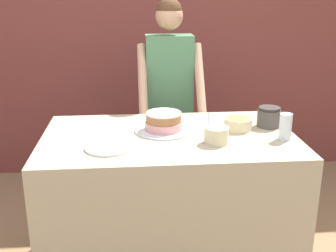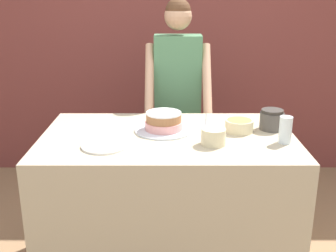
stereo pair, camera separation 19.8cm
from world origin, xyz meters
TOP-DOWN VIEW (x-y plane):
  - wall_back at (0.00, 1.99)m, footprint 10.00×0.05m
  - counter at (0.00, 0.43)m, footprint 1.43×0.86m
  - person_baker at (0.07, 1.19)m, footprint 0.46×0.44m
  - cake at (-0.02, 0.50)m, footprint 0.34×0.34m
  - frosting_bowl_white at (0.24, 0.28)m, footprint 0.13×0.13m
  - frosting_bowl_olive at (0.41, 0.49)m, footprint 0.16×0.16m
  - drinking_glass at (0.63, 0.30)m, footprint 0.07×0.07m
  - ceramic_plate at (-0.33, 0.25)m, footprint 0.25×0.25m
  - stoneware_jar at (0.61, 0.53)m, footprint 0.14×0.14m

SIDE VIEW (x-z plane):
  - counter at x=0.00m, z-range 0.00..0.88m
  - ceramic_plate at x=-0.33m, z-range 0.88..0.89m
  - frosting_bowl_olive at x=0.41m, z-range 0.88..0.96m
  - cake at x=-0.02m, z-range 0.87..0.99m
  - frosting_bowl_white at x=0.24m, z-range 0.85..1.01m
  - stoneware_jar at x=0.61m, z-range 0.88..1.00m
  - drinking_glass at x=0.63m, z-range 0.88..1.03m
  - person_baker at x=0.07m, z-range 0.19..1.80m
  - wall_back at x=0.00m, z-range 0.00..2.60m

